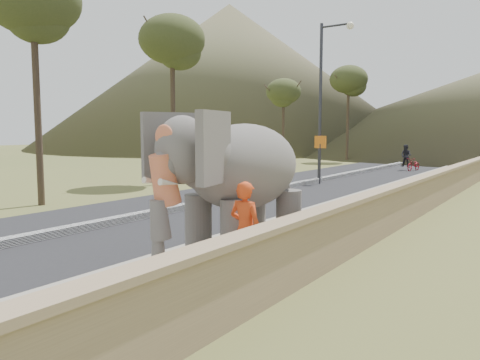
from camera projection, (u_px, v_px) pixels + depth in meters
name	position (u px, v px, depth m)	size (l,w,h in m)	color
ground	(142.00, 300.00, 7.31)	(160.00, 160.00, 0.00)	olive
road	(241.00, 198.00, 18.32)	(7.00, 120.00, 0.03)	black
median	(241.00, 196.00, 18.31)	(0.35, 120.00, 0.22)	black
walkway	(365.00, 209.00, 15.49)	(3.00, 120.00, 0.15)	#9E9687
parapet	(417.00, 199.00, 14.51)	(0.30, 120.00, 1.10)	tan
lamppost	(326.00, 86.00, 23.51)	(1.76, 0.36, 8.00)	#292A2E
signboard	(320.00, 151.00, 22.93)	(0.60, 0.08, 2.40)	#2D2D33
hill_left	(230.00, 77.00, 72.64)	(60.00, 60.00, 22.00)	brown
elephant_and_man	(245.00, 186.00, 9.48)	(2.43, 4.03, 2.78)	slate
motorcyclist	(410.00, 161.00, 30.96)	(1.35, 1.68, 1.74)	maroon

